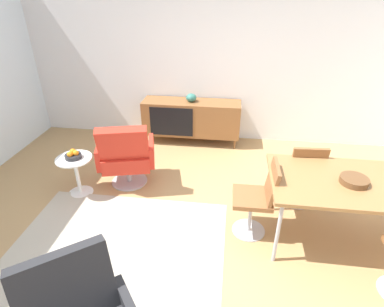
{
  "coord_description": "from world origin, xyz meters",
  "views": [
    {
      "loc": [
        0.23,
        -2.45,
        2.4
      ],
      "look_at": [
        -0.13,
        0.29,
        0.87
      ],
      "focal_mm": 28.91,
      "sensor_mm": 36.0,
      "label": 1
    }
  ],
  "objects_px": {
    "dining_chair_near_window": "(258,197)",
    "wooden_bowl_on_table": "(354,180)",
    "fruit_bowl": "(73,155)",
    "sideboard": "(191,118)",
    "vase_cobalt": "(191,98)",
    "side_table_round": "(77,172)",
    "lounge_chair_red": "(126,154)",
    "dining_chair_back_left": "(303,172)",
    "dining_table": "(354,185)"
  },
  "relations": [
    {
      "from": "dining_chair_near_window",
      "to": "wooden_bowl_on_table",
      "type": "bearing_deg",
      "value": -2.47
    },
    {
      "from": "fruit_bowl",
      "to": "sideboard",
      "type": "bearing_deg",
      "value": 53.6
    },
    {
      "from": "sideboard",
      "to": "fruit_bowl",
      "type": "xyz_separation_m",
      "value": [
        -1.23,
        -1.67,
        0.12
      ]
    },
    {
      "from": "sideboard",
      "to": "vase_cobalt",
      "type": "distance_m",
      "value": 0.35
    },
    {
      "from": "dining_chair_near_window",
      "to": "side_table_round",
      "type": "height_order",
      "value": "dining_chair_near_window"
    },
    {
      "from": "side_table_round",
      "to": "fruit_bowl",
      "type": "height_order",
      "value": "fruit_bowl"
    },
    {
      "from": "lounge_chair_red",
      "to": "side_table_round",
      "type": "xyz_separation_m",
      "value": [
        -0.57,
        -0.27,
        -0.15
      ]
    },
    {
      "from": "vase_cobalt",
      "to": "dining_chair_back_left",
      "type": "distance_m",
      "value": 2.2
    },
    {
      "from": "wooden_bowl_on_table",
      "to": "lounge_chair_red",
      "type": "distance_m",
      "value": 2.63
    },
    {
      "from": "sideboard",
      "to": "dining_chair_back_left",
      "type": "relative_size",
      "value": 1.87
    },
    {
      "from": "wooden_bowl_on_table",
      "to": "lounge_chair_red",
      "type": "height_order",
      "value": "lounge_chair_red"
    },
    {
      "from": "wooden_bowl_on_table",
      "to": "side_table_round",
      "type": "bearing_deg",
      "value": 171.36
    },
    {
      "from": "dining_table",
      "to": "wooden_bowl_on_table",
      "type": "bearing_deg",
      "value": -130.38
    },
    {
      "from": "sideboard",
      "to": "dining_chair_back_left",
      "type": "distance_m",
      "value": 2.17
    },
    {
      "from": "vase_cobalt",
      "to": "lounge_chair_red",
      "type": "distance_m",
      "value": 1.59
    },
    {
      "from": "vase_cobalt",
      "to": "dining_table",
      "type": "xyz_separation_m",
      "value": [
        1.87,
        -2.11,
        -0.09
      ]
    },
    {
      "from": "dining_chair_back_left",
      "to": "fruit_bowl",
      "type": "relative_size",
      "value": 4.28
    },
    {
      "from": "lounge_chair_red",
      "to": "dining_chair_back_left",
      "type": "bearing_deg",
      "value": -3.61
    },
    {
      "from": "dining_chair_back_left",
      "to": "lounge_chair_red",
      "type": "xyz_separation_m",
      "value": [
        -2.19,
        0.14,
        -0.0
      ]
    },
    {
      "from": "wooden_bowl_on_table",
      "to": "lounge_chair_red",
      "type": "xyz_separation_m",
      "value": [
        -2.5,
        0.73,
        -0.3
      ]
    },
    {
      "from": "sideboard",
      "to": "side_table_round",
      "type": "relative_size",
      "value": 3.08
    },
    {
      "from": "wooden_bowl_on_table",
      "to": "dining_chair_back_left",
      "type": "distance_m",
      "value": 0.74
    },
    {
      "from": "dining_table",
      "to": "dining_chair_near_window",
      "type": "xyz_separation_m",
      "value": [
        -0.89,
        0.0,
        -0.23
      ]
    },
    {
      "from": "dining_chair_near_window",
      "to": "dining_chair_back_left",
      "type": "bearing_deg",
      "value": 45.8
    },
    {
      "from": "lounge_chair_red",
      "to": "side_table_round",
      "type": "distance_m",
      "value": 0.65
    },
    {
      "from": "vase_cobalt",
      "to": "dining_chair_near_window",
      "type": "relative_size",
      "value": 0.2
    },
    {
      "from": "dining_chair_near_window",
      "to": "fruit_bowl",
      "type": "bearing_deg",
      "value": 169.0
    },
    {
      "from": "dining_table",
      "to": "fruit_bowl",
      "type": "relative_size",
      "value": 8.0
    },
    {
      "from": "dining_chair_near_window",
      "to": "fruit_bowl",
      "type": "height_order",
      "value": "dining_chair_near_window"
    },
    {
      "from": "vase_cobalt",
      "to": "lounge_chair_red",
      "type": "xyz_separation_m",
      "value": [
        -0.66,
        -1.41,
        -0.32
      ]
    },
    {
      "from": "dining_table",
      "to": "lounge_chair_red",
      "type": "bearing_deg",
      "value": 164.62
    },
    {
      "from": "vase_cobalt",
      "to": "side_table_round",
      "type": "relative_size",
      "value": 0.33
    },
    {
      "from": "vase_cobalt",
      "to": "dining_chair_near_window",
      "type": "height_order",
      "value": "dining_chair_near_window"
    },
    {
      "from": "fruit_bowl",
      "to": "dining_table",
      "type": "bearing_deg",
      "value": -7.91
    },
    {
      "from": "wooden_bowl_on_table",
      "to": "fruit_bowl",
      "type": "distance_m",
      "value": 3.12
    },
    {
      "from": "sideboard",
      "to": "dining_chair_back_left",
      "type": "bearing_deg",
      "value": -45.4
    },
    {
      "from": "side_table_round",
      "to": "dining_chair_near_window",
      "type": "bearing_deg",
      "value": -10.98
    },
    {
      "from": "wooden_bowl_on_table",
      "to": "dining_chair_back_left",
      "type": "bearing_deg",
      "value": 117.9
    },
    {
      "from": "dining_table",
      "to": "dining_chair_back_left",
      "type": "relative_size",
      "value": 1.87
    },
    {
      "from": "sideboard",
      "to": "side_table_round",
      "type": "height_order",
      "value": "sideboard"
    },
    {
      "from": "sideboard",
      "to": "vase_cobalt",
      "type": "height_order",
      "value": "vase_cobalt"
    },
    {
      "from": "dining_chair_back_left",
      "to": "side_table_round",
      "type": "distance_m",
      "value": 2.77
    },
    {
      "from": "sideboard",
      "to": "dining_table",
      "type": "height_order",
      "value": "dining_table"
    },
    {
      "from": "vase_cobalt",
      "to": "wooden_bowl_on_table",
      "type": "distance_m",
      "value": 2.83
    },
    {
      "from": "dining_chair_near_window",
      "to": "dining_chair_back_left",
      "type": "distance_m",
      "value": 0.78
    },
    {
      "from": "wooden_bowl_on_table",
      "to": "dining_chair_back_left",
      "type": "xyz_separation_m",
      "value": [
        -0.32,
        0.6,
        -0.3
      ]
    },
    {
      "from": "lounge_chair_red",
      "to": "fruit_bowl",
      "type": "distance_m",
      "value": 0.64
    },
    {
      "from": "dining_chair_near_window",
      "to": "side_table_round",
      "type": "bearing_deg",
      "value": 169.02
    },
    {
      "from": "sideboard",
      "to": "dining_table",
      "type": "relative_size",
      "value": 1.0
    },
    {
      "from": "dining_chair_back_left",
      "to": "lounge_chair_red",
      "type": "bearing_deg",
      "value": 176.39
    }
  ]
}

